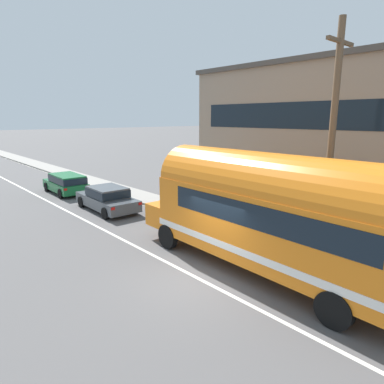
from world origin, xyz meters
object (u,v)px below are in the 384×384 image
Objects in this scene: utility_pole at (332,140)px; car_second at (66,182)px; painted_bus at (280,211)px; car_lead at (107,198)px.

utility_pole reaches higher than car_second.
utility_pole reaches higher than painted_bus.
car_lead and car_second have the same top height.
car_second is at bearing 90.53° from painted_bus.
utility_pole is 17.89m from car_second.
painted_bus is 2.47× the size of car_lead.
car_second is (-0.16, 17.14, -1.51)m from painted_bus.
painted_bus reaches higher than car_lead.
car_lead is (-0.13, 11.30, -1.56)m from painted_bus.
car_second is (-2.95, 17.26, -3.63)m from utility_pole.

